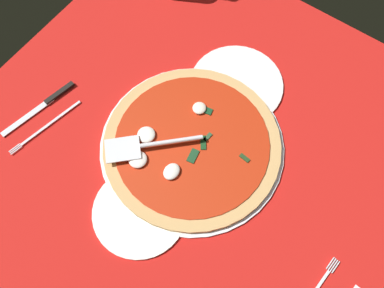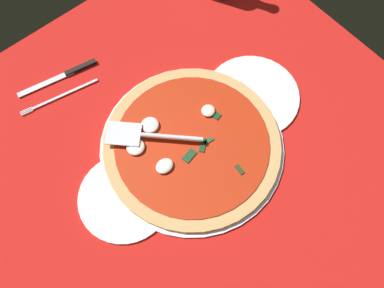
% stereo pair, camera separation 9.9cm
% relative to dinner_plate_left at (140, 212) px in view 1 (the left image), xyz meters
% --- Properties ---
extents(ground_plane, '(1.08, 1.08, 0.01)m').
position_rel_dinner_plate_left_xyz_m(ground_plane, '(0.18, -0.02, -0.01)').
color(ground_plane, red).
extents(checker_pattern, '(1.08, 1.08, 0.00)m').
position_rel_dinner_plate_left_xyz_m(checker_pattern, '(0.18, -0.02, -0.01)').
color(checker_pattern, silver).
rests_on(checker_pattern, ground_plane).
extents(pizza_pan, '(0.43, 0.43, 0.01)m').
position_rel_dinner_plate_left_xyz_m(pizza_pan, '(0.19, -0.00, -0.00)').
color(pizza_pan, silver).
rests_on(pizza_pan, ground_plane).
extents(dinner_plate_left, '(0.21, 0.21, 0.01)m').
position_rel_dinner_plate_left_xyz_m(dinner_plate_left, '(0.00, 0.00, 0.00)').
color(dinner_plate_left, white).
rests_on(dinner_plate_left, ground_plane).
extents(dinner_plate_right, '(0.23, 0.23, 0.01)m').
position_rel_dinner_plate_left_xyz_m(dinner_plate_right, '(0.39, 0.01, 0.00)').
color(dinner_plate_right, white).
rests_on(dinner_plate_right, ground_plane).
extents(pizza, '(0.41, 0.41, 0.03)m').
position_rel_dinner_plate_left_xyz_m(pizza, '(0.19, 0.00, 0.01)').
color(pizza, tan).
rests_on(pizza, pizza_pan).
extents(pizza_server, '(0.18, 0.18, 0.01)m').
position_rel_dinner_plate_left_xyz_m(pizza_server, '(0.12, 0.07, 0.04)').
color(pizza_server, silver).
rests_on(pizza_server, pizza).
extents(place_setting_far, '(0.23, 0.15, 0.01)m').
position_rel_dinner_plate_left_xyz_m(place_setting_far, '(0.05, 0.33, -0.00)').
color(place_setting_far, white).
rests_on(place_setting_far, ground_plane).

